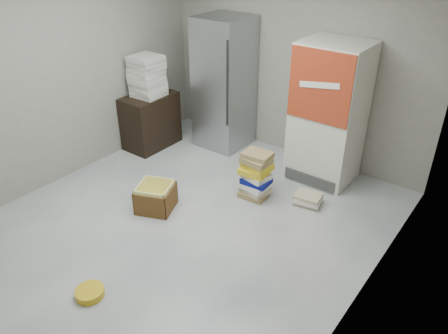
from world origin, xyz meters
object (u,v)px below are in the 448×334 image
at_px(phonebook_stack_main, 255,175).
at_px(cardboard_box, 156,199).
at_px(steel_fridge, 224,84).
at_px(coke_cooler, 328,114).
at_px(wood_shelf, 151,121).

height_order(phonebook_stack_main, cardboard_box, phonebook_stack_main).
bearing_deg(steel_fridge, coke_cooler, -0.18).
xyz_separation_m(coke_cooler, phonebook_stack_main, (-0.43, -0.98, -0.60)).
height_order(wood_shelf, phonebook_stack_main, wood_shelf).
bearing_deg(coke_cooler, cardboard_box, -122.73).
height_order(coke_cooler, wood_shelf, coke_cooler).
xyz_separation_m(wood_shelf, phonebook_stack_main, (2.05, -0.25, -0.09)).
xyz_separation_m(coke_cooler, cardboard_box, (-1.22, -1.90, -0.77)).
distance_m(steel_fridge, coke_cooler, 1.65).
height_order(wood_shelf, cardboard_box, wood_shelf).
distance_m(wood_shelf, cardboard_box, 1.74).
height_order(steel_fridge, phonebook_stack_main, steel_fridge).
bearing_deg(cardboard_box, coke_cooler, 34.54).
distance_m(coke_cooler, phonebook_stack_main, 1.22).
bearing_deg(steel_fridge, wood_shelf, -138.69).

